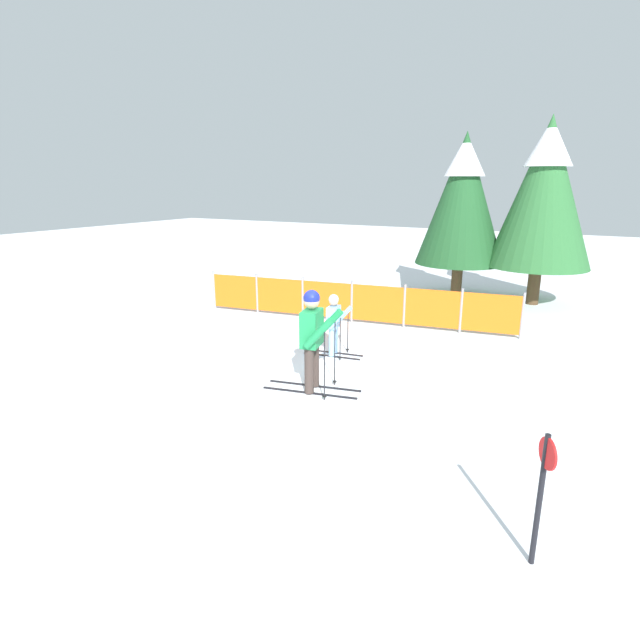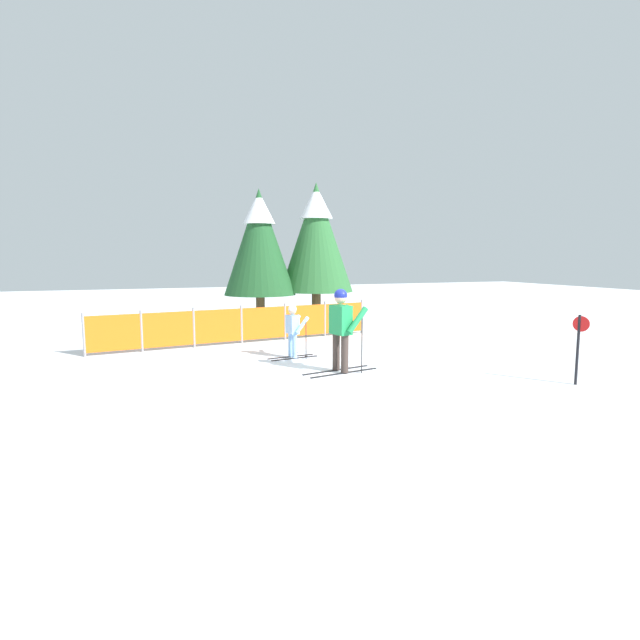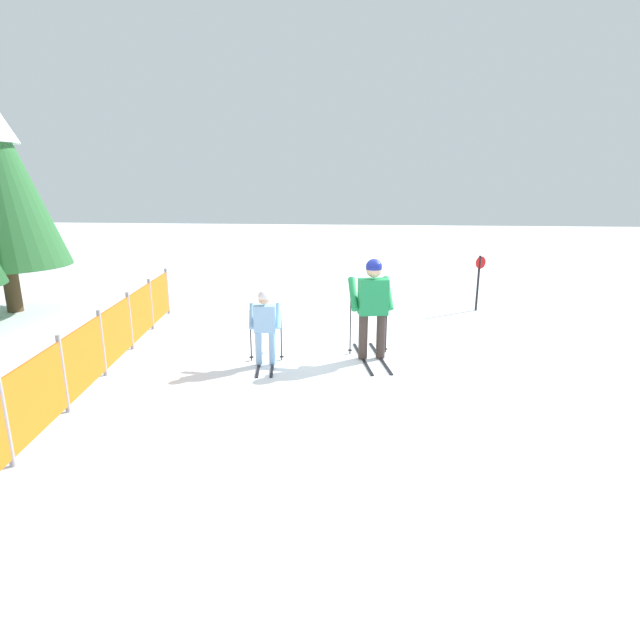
{
  "view_description": "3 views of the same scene",
  "coord_description": "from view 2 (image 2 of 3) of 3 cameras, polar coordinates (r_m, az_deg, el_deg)",
  "views": [
    {
      "loc": [
        3.94,
        -6.7,
        3.3
      ],
      "look_at": [
        -0.31,
        1.1,
        0.84
      ],
      "focal_mm": 28.0,
      "sensor_mm": 36.0,
      "label": 1
    },
    {
      "loc": [
        -3.64,
        -9.2,
        2.3
      ],
      "look_at": [
        0.14,
        0.97,
        0.94
      ],
      "focal_mm": 28.0,
      "sensor_mm": 36.0,
      "label": 2
    },
    {
      "loc": [
        -7.78,
        -0.02,
        2.81
      ],
      "look_at": [
        0.19,
        0.78,
        0.65
      ],
      "focal_mm": 28.0,
      "sensor_mm": 36.0,
      "label": 3
    }
  ],
  "objects": [
    {
      "name": "ground_plane",
      "position": [
        10.16,
        1.17,
        -5.93
      ],
      "size": [
        60.0,
        60.0,
        0.0
      ],
      "primitive_type": "plane",
      "color": "white"
    },
    {
      "name": "skier_adult",
      "position": [
        9.98,
        2.47,
        -0.33
      ],
      "size": [
        1.63,
        0.79,
        1.68
      ],
      "rotation": [
        0.0,
        0.0,
        0.21
      ],
      "color": "black",
      "rests_on": "ground_plane"
    },
    {
      "name": "skier_child",
      "position": [
        11.44,
        -3.09,
        -0.8
      ],
      "size": [
        1.18,
        0.57,
        1.23
      ],
      "rotation": [
        0.0,
        0.0,
        0.15
      ],
      "color": "black",
      "rests_on": "ground_plane"
    },
    {
      "name": "safety_fence",
      "position": [
        13.54,
        -8.96,
        -0.5
      ],
      "size": [
        7.67,
        1.14,
        1.03
      ],
      "rotation": [
        0.0,
        0.0,
        0.14
      ],
      "color": "gray",
      "rests_on": "ground_plane"
    },
    {
      "name": "conifer_far",
      "position": [
        17.79,
        -6.93,
        9.01
      ],
      "size": [
        2.52,
        2.52,
        4.68
      ],
      "color": "#4C3823",
      "rests_on": "ground_plane"
    },
    {
      "name": "conifer_near",
      "position": [
        18.44,
        -0.44,
        9.6
      ],
      "size": [
        2.69,
        2.69,
        5.0
      ],
      "color": "#4C3823",
      "rests_on": "ground_plane"
    },
    {
      "name": "trail_marker",
      "position": [
        10.13,
        27.47,
        -2.19
      ],
      "size": [
        0.16,
        0.25,
        1.28
      ],
      "color": "black",
      "rests_on": "ground_plane"
    }
  ]
}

